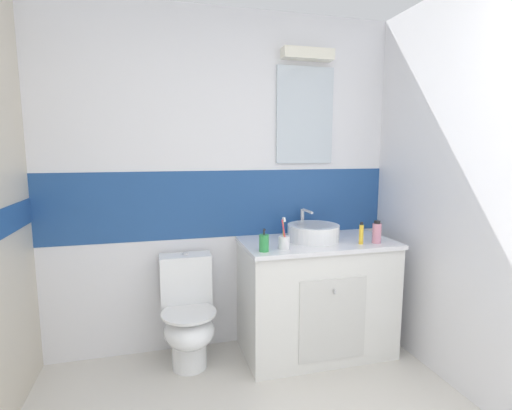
{
  "coord_description": "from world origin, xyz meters",
  "views": [
    {
      "loc": [
        -0.49,
        -0.4,
        1.5
      ],
      "look_at": [
        0.12,
        1.92,
        1.16
      ],
      "focal_mm": 26.84,
      "sensor_mm": 36.0,
      "label": 1
    }
  ],
  "objects": [
    {
      "name": "wall_back_tiled",
      "position": [
        0.01,
        2.45,
        1.26
      ],
      "size": [
        3.2,
        0.2,
        2.5
      ],
      "color": "white",
      "rests_on": "ground_plane"
    },
    {
      "name": "vanity_cabinet",
      "position": [
        0.63,
        2.11,
        0.43
      ],
      "size": [
        1.09,
        0.6,
        0.85
      ],
      "color": "silver",
      "rests_on": "ground_plane"
    },
    {
      "name": "sink_basin",
      "position": [
        0.6,
        2.13,
        0.91
      ],
      "size": [
        0.37,
        0.42,
        0.21
      ],
      "color": "white",
      "rests_on": "vanity_cabinet"
    },
    {
      "name": "toilet",
      "position": [
        -0.31,
        2.16,
        0.36
      ],
      "size": [
        0.37,
        0.5,
        0.78
      ],
      "color": "white",
      "rests_on": "ground_plane"
    },
    {
      "name": "toothbrush_cup",
      "position": [
        0.32,
        1.94,
        0.9
      ],
      "size": [
        0.07,
        0.07,
        0.22
      ],
      "color": "white",
      "rests_on": "vanity_cabinet"
    },
    {
      "name": "soap_dispenser",
      "position": [
        0.17,
        1.91,
        0.91
      ],
      "size": [
        0.06,
        0.06,
        0.15
      ],
      "color": "green",
      "rests_on": "vanity_cabinet"
    },
    {
      "name": "toothpaste_tube_upright",
      "position": [
        0.88,
        1.93,
        0.92
      ],
      "size": [
        0.03,
        0.03,
        0.16
      ],
      "color": "yellow",
      "rests_on": "vanity_cabinet"
    },
    {
      "name": "mouthwash_bottle",
      "position": [
        1.0,
        1.93,
        0.93
      ],
      "size": [
        0.06,
        0.06,
        0.16
      ],
      "color": "pink",
      "rests_on": "vanity_cabinet"
    }
  ]
}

